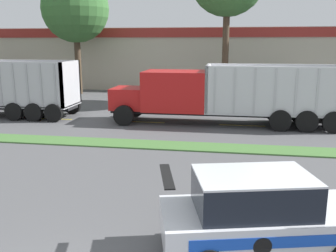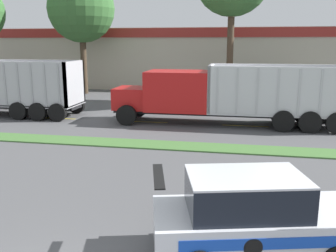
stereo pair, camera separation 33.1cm
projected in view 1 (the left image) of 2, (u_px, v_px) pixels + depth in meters
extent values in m
cube|color=#477538|center=(157.00, 145.00, 15.99)|extent=(120.00, 1.34, 0.06)
cube|color=yellow|center=(52.00, 119.00, 21.63)|extent=(2.40, 0.14, 0.01)
cube|color=yellow|center=(143.00, 122.00, 20.76)|extent=(2.40, 0.14, 0.01)
cube|color=yellow|center=(242.00, 125.00, 19.89)|extent=(2.40, 0.14, 0.01)
cube|color=#B7B7BC|center=(21.00, 104.00, 22.26)|extent=(6.51, 2.55, 0.12)
cube|color=#B7B7BC|center=(71.00, 83.00, 21.47)|extent=(0.16, 2.55, 2.54)
cube|color=#B7B7BC|center=(8.00, 85.00, 20.84)|extent=(6.51, 0.16, 2.54)
cube|color=#B7B7BC|center=(30.00, 81.00, 23.13)|extent=(6.51, 0.16, 2.54)
cube|color=#A3A3A8|center=(0.00, 85.00, 20.80)|extent=(0.10, 0.04, 2.41)
cube|color=#A3A3A8|center=(14.00, 85.00, 20.67)|extent=(0.10, 0.04, 2.41)
cube|color=#A3A3A8|center=(27.00, 85.00, 20.54)|extent=(0.10, 0.04, 2.41)
cube|color=#A3A3A8|center=(41.00, 86.00, 20.41)|extent=(0.10, 0.04, 2.41)
cube|color=#A3A3A8|center=(55.00, 86.00, 20.28)|extent=(0.10, 0.04, 2.41)
cylinder|color=black|center=(54.00, 113.00, 20.68)|extent=(1.02, 0.30, 1.02)
cylinder|color=black|center=(72.00, 106.00, 23.09)|extent=(1.02, 0.30, 1.02)
cylinder|color=black|center=(34.00, 112.00, 20.87)|extent=(1.02, 0.30, 1.02)
cylinder|color=black|center=(54.00, 105.00, 23.29)|extent=(1.02, 0.30, 1.02)
cylinder|color=black|center=(14.00, 112.00, 21.07)|extent=(1.02, 0.30, 1.02)
cylinder|color=black|center=(36.00, 105.00, 23.48)|extent=(1.02, 0.30, 1.02)
cube|color=black|center=(222.00, 112.00, 20.15)|extent=(12.04, 1.40, 0.18)
cube|color=red|center=(130.00, 98.00, 20.83)|extent=(1.82, 2.09, 1.16)
cube|color=#B7B7BC|center=(113.00, 98.00, 20.98)|extent=(0.06, 1.78, 0.98)
cube|color=red|center=(175.00, 90.00, 20.31)|extent=(3.35, 2.55, 2.10)
cube|color=black|center=(145.00, 83.00, 20.51)|extent=(0.04, 2.16, 0.95)
cylinder|color=silver|center=(207.00, 79.00, 19.07)|extent=(0.14, 0.14, 1.46)
cube|color=silver|center=(271.00, 111.00, 19.71)|extent=(6.88, 2.55, 0.12)
cube|color=silver|center=(208.00, 87.00, 19.99)|extent=(0.16, 2.55, 2.40)
cube|color=silver|center=(275.00, 91.00, 18.30)|extent=(6.88, 0.16, 2.40)
cube|color=silver|center=(270.00, 86.00, 20.59)|extent=(6.88, 0.16, 2.40)
cube|color=#BCBCC1|center=(214.00, 90.00, 18.67)|extent=(0.10, 0.04, 2.28)
cube|color=#BCBCC1|center=(234.00, 91.00, 18.52)|extent=(0.10, 0.04, 2.28)
cube|color=#BCBCC1|center=(255.00, 91.00, 18.36)|extent=(0.10, 0.04, 2.28)
cube|color=#BCBCC1|center=(275.00, 92.00, 18.20)|extent=(0.10, 0.04, 2.28)
cube|color=#BCBCC1|center=(296.00, 92.00, 18.04)|extent=(0.10, 0.04, 2.28)
cube|color=#BCBCC1|center=(318.00, 92.00, 17.88)|extent=(0.10, 0.04, 2.28)
cylinder|color=black|center=(124.00, 116.00, 19.79)|extent=(1.08, 0.30, 1.08)
cylinder|color=black|center=(135.00, 108.00, 22.20)|extent=(1.08, 0.30, 1.08)
cylinder|color=black|center=(334.00, 122.00, 18.10)|extent=(1.08, 0.30, 1.08)
cylinder|color=black|center=(322.00, 113.00, 20.51)|extent=(1.08, 0.30, 1.08)
cylinder|color=black|center=(307.00, 121.00, 18.30)|extent=(1.08, 0.30, 1.08)
cylinder|color=black|center=(298.00, 112.00, 20.71)|extent=(1.08, 0.30, 1.08)
cylinder|color=black|center=(280.00, 121.00, 18.50)|extent=(1.08, 0.30, 1.08)
cylinder|color=black|center=(275.00, 112.00, 20.91)|extent=(1.08, 0.30, 1.08)
cube|color=silver|center=(263.00, 223.00, 7.75)|extent=(4.52, 2.73, 0.66)
cube|color=black|center=(253.00, 193.00, 7.58)|extent=(2.63, 2.06, 0.71)
cube|color=silver|center=(254.00, 175.00, 7.50)|extent=(2.63, 2.06, 0.04)
cube|color=black|center=(167.00, 176.00, 7.35)|extent=(0.54, 1.40, 0.03)
cube|color=blue|center=(280.00, 243.00, 6.88)|extent=(3.27, 0.85, 0.23)
cylinder|color=black|center=(263.00, 247.00, 6.86)|extent=(0.35, 0.10, 0.36)
cylinder|color=black|center=(305.00, 217.00, 8.74)|extent=(0.66, 0.35, 0.63)
cylinder|color=silver|center=(303.00, 215.00, 8.84)|extent=(0.43, 0.12, 0.44)
cylinder|color=black|center=(195.00, 222.00, 8.53)|extent=(0.66, 0.35, 0.63)
cylinder|color=silver|center=(194.00, 220.00, 8.63)|extent=(0.43, 0.12, 0.44)
cube|color=black|center=(262.00, 213.00, 9.64)|extent=(0.43, 0.43, 0.03)
cone|color=#EA5B14|center=(263.00, 202.00, 9.58)|extent=(0.33, 0.33, 0.58)
cylinder|color=white|center=(263.00, 200.00, 9.56)|extent=(0.18, 0.18, 0.07)
cube|color=#BCB29E|center=(152.00, 57.00, 39.54)|extent=(36.49, 12.00, 5.62)
cube|color=maroon|center=(138.00, 33.00, 33.20)|extent=(34.66, 0.10, 0.80)
cylinder|color=#473828|center=(225.00, 53.00, 26.30)|extent=(0.46, 0.46, 7.20)
cylinder|color=#473828|center=(78.00, 61.00, 31.70)|extent=(0.52, 0.52, 5.53)
sphere|color=#386B33|center=(75.00, 9.00, 30.77)|extent=(5.52, 5.52, 5.52)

